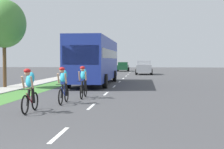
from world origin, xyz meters
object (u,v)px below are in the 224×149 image
Objects in this scene: suv_silver at (144,67)px; street_tree_near at (4,24)px; cyclist_distant at (83,82)px; sedan_dark_green at (123,67)px; cyclist_lead at (30,90)px; bus_blue at (95,59)px; cyclist_trailing at (63,85)px.

street_tree_near is (-9.32, -21.71, 3.35)m from suv_silver.
cyclist_distant reaches higher than sedan_dark_green.
cyclist_lead is 14.02m from bus_blue.
suv_silver reaches higher than cyclist_lead.
street_tree_near is (-5.55, -3.94, 2.31)m from bus_blue.
cyclist_lead reaches higher than sedan_dark_green.
cyclist_lead and cyclist_distant have the same top height.
sedan_dark_green is 34.27m from street_tree_near.
cyclist_lead is 43.62m from sedan_dark_green.
cyclist_lead is at bearing -90.71° from sedan_dark_green.
cyclist_distant is at bearing -89.19° from sedan_dark_green.
street_tree_near is (-5.91, 7.56, 3.48)m from cyclist_trailing.
bus_blue reaches higher than sedan_dark_green.
street_tree_near reaches higher than sedan_dark_green.
cyclist_trailing is 10.21m from street_tree_near.
cyclist_distant is at bearing 76.65° from cyclist_lead.
cyclist_trailing is 0.40× the size of sedan_dark_green.
suv_silver reaches higher than cyclist_distant.
street_tree_near reaches higher than suv_silver.
bus_blue is at bearing 88.96° from cyclist_lead.
cyclist_lead is at bearing -103.98° from cyclist_trailing.
suv_silver is (3.41, 29.27, 0.14)m from cyclist_trailing.
sedan_dark_green is (0.54, 43.61, -0.04)m from cyclist_lead.
bus_blue is 29.67m from sedan_dark_green.
bus_blue is at bearing -101.99° from suv_silver.
bus_blue reaches higher than cyclist_trailing.
cyclist_trailing is 41.14m from sedan_dark_green.
cyclist_lead is 0.29× the size of street_tree_near.
cyclist_trailing and cyclist_distant have the same top height.
suv_silver is at bearing 66.76° from street_tree_near.
sedan_dark_green is at bearing 89.29° from cyclist_lead.
cyclist_lead is 11.86m from street_tree_near.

